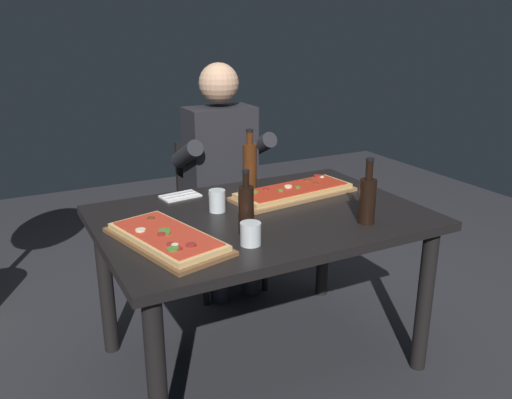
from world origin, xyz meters
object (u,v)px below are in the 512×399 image
at_px(tumbler_near_camera, 251,235).
at_px(vinegar_bottle_green, 367,199).
at_px(dining_table, 261,234).
at_px(pizza_rectangular_front, 294,192).
at_px(diner_chair, 216,206).
at_px(seated_diner, 224,169).
at_px(oil_bottle_amber, 250,164).
at_px(tumbler_far_side, 217,201).
at_px(wine_bottle_dark, 246,208).
at_px(pizza_rectangular_left, 167,238).

bearing_deg(tumbler_near_camera, vinegar_bottle_green, -1.69).
bearing_deg(dining_table, pizza_rectangular_front, 30.24).
xyz_separation_m(dining_table, diner_chair, (0.15, 0.86, -0.16)).
height_order(dining_table, vinegar_bottle_green, vinegar_bottle_green).
relative_size(tumbler_near_camera, seated_diner, 0.07).
xyz_separation_m(oil_bottle_amber, tumbler_far_side, (-0.29, -0.25, -0.07)).
xyz_separation_m(pizza_rectangular_front, oil_bottle_amber, (-0.13, 0.22, 0.10)).
bearing_deg(wine_bottle_dark, tumbler_far_side, 90.02).
xyz_separation_m(vinegar_bottle_green, diner_chair, (-0.19, 1.15, -0.36)).
distance_m(dining_table, seated_diner, 0.76).
distance_m(pizza_rectangular_front, pizza_rectangular_left, 0.78).
distance_m(pizza_rectangular_front, vinegar_bottle_green, 0.46).
relative_size(dining_table, tumbler_near_camera, 16.03).
bearing_deg(tumbler_far_side, wine_bottle_dark, -89.98).
height_order(dining_table, tumbler_far_side, tumbler_far_side).
xyz_separation_m(dining_table, tumbler_far_side, (-0.16, 0.11, 0.14)).
relative_size(tumbler_far_side, diner_chair, 0.11).
distance_m(pizza_rectangular_left, oil_bottle_amber, 0.78).
distance_m(oil_bottle_amber, tumbler_near_camera, 0.73).
relative_size(pizza_rectangular_front, seated_diner, 0.48).
height_order(pizza_rectangular_front, wine_bottle_dark, wine_bottle_dark).
relative_size(pizza_rectangular_left, tumbler_near_camera, 6.74).
bearing_deg(tumbler_near_camera, diner_chair, 73.13).
height_order(pizza_rectangular_left, diner_chair, diner_chair).
bearing_deg(pizza_rectangular_front, wine_bottle_dark, -142.32).
bearing_deg(vinegar_bottle_green, diner_chair, 99.25).
distance_m(oil_bottle_amber, seated_diner, 0.38).
bearing_deg(dining_table, tumbler_far_side, 144.15).
relative_size(pizza_rectangular_left, seated_diner, 0.44).
bearing_deg(tumbler_near_camera, dining_table, 55.27).
height_order(pizza_rectangular_front, tumbler_near_camera, tumbler_near_camera).
relative_size(vinegar_bottle_green, tumbler_near_camera, 3.18).
height_order(tumbler_far_side, seated_diner, seated_diner).
bearing_deg(pizza_rectangular_left, oil_bottle_amber, 39.39).
bearing_deg(tumbler_far_side, tumbler_near_camera, -95.15).
height_order(tumbler_near_camera, seated_diner, seated_diner).
xyz_separation_m(pizza_rectangular_left, tumbler_far_side, (0.31, 0.24, 0.03)).
xyz_separation_m(dining_table, vinegar_bottle_green, (0.34, -0.30, 0.20)).
distance_m(dining_table, vinegar_bottle_green, 0.49).
height_order(wine_bottle_dark, tumbler_far_side, wine_bottle_dark).
bearing_deg(pizza_rectangular_left, wine_bottle_dark, -8.83).
relative_size(diner_chair, seated_diner, 0.65).
bearing_deg(dining_table, seated_diner, 78.48).
relative_size(dining_table, pizza_rectangular_left, 2.38).
height_order(vinegar_bottle_green, tumbler_near_camera, vinegar_bottle_green).
xyz_separation_m(tumbler_far_side, diner_chair, (0.31, 0.74, -0.30)).
bearing_deg(seated_diner, tumbler_near_camera, -108.73).
bearing_deg(vinegar_bottle_green, wine_bottle_dark, 165.86).
bearing_deg(oil_bottle_amber, tumbler_far_side, -138.67).
relative_size(oil_bottle_amber, tumbler_far_side, 3.02).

